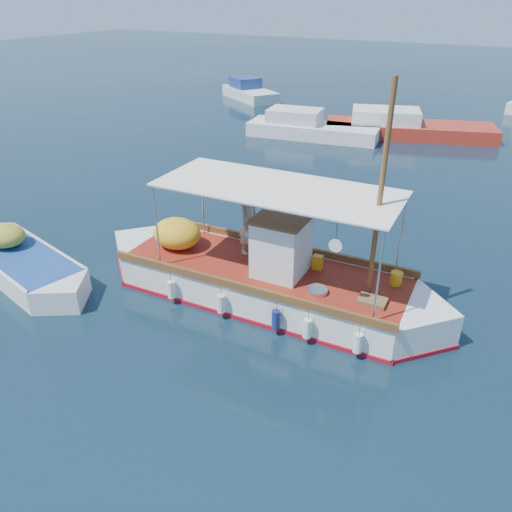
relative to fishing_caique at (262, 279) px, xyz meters
The scene contains 6 objects.
ground 1.06m from the fishing_caique, 10.77° to the right, with size 160.00×160.00×0.00m, color black.
fishing_caique is the anchor object (origin of this frame).
dinghy 7.68m from the fishing_caique, 160.68° to the right, with size 6.52×2.93×1.63m.
bg_boat_nw 18.05m from the fishing_caique, 109.47° to the left, with size 8.06×3.52×1.80m.
bg_boat_n 19.98m from the fishing_caique, 92.95° to the left, with size 10.30×5.75×1.80m.
bg_boat_far_w 29.67m from the fishing_caique, 120.59° to the left, with size 6.07×5.03×1.80m.
Camera 1 is at (5.04, -10.72, 8.00)m, focal length 35.00 mm.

